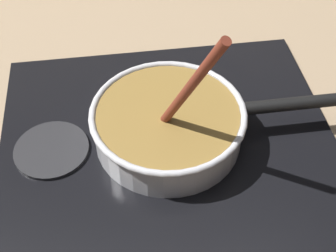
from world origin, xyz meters
The scene contains 5 objects.
ground centered at (0.00, 0.00, -0.02)m, with size 2.40×1.60×0.04m, color #9E8466.
hob_plate centered at (0.13, 0.16, 0.01)m, with size 0.56×0.48×0.01m, color black.
burner_ring centered at (0.13, 0.16, 0.02)m, with size 0.17×0.17×0.01m, color #592D0C.
spare_burner centered at (-0.06, 0.16, 0.01)m, with size 0.12×0.12×0.01m, color #262628.
cooking_pan centered at (0.14, 0.16, 0.05)m, with size 0.41×0.25×0.27m.
Camera 1 is at (0.06, -0.35, 0.60)m, focal length 49.46 mm.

